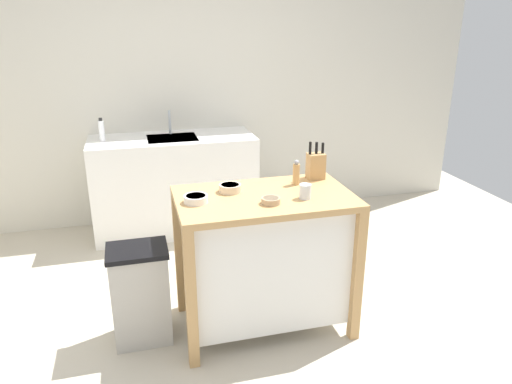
# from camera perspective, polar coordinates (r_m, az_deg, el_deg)

# --- Properties ---
(ground_plane) EXTENTS (6.81, 6.81, 0.00)m
(ground_plane) POSITION_cam_1_polar(r_m,az_deg,el_deg) (3.24, -2.32, -16.30)
(ground_plane) COLOR #BCB29E
(ground_plane) RESTS_ON ground
(wall_back) EXTENTS (5.81, 0.10, 2.60)m
(wall_back) POSITION_cam_1_polar(r_m,az_deg,el_deg) (4.71, -8.28, 12.31)
(wall_back) COLOR beige
(wall_back) RESTS_ON ground
(kitchen_island) EXTENTS (1.07, 0.65, 0.91)m
(kitchen_island) POSITION_cam_1_polar(r_m,az_deg,el_deg) (3.06, 0.97, -7.41)
(kitchen_island) COLOR tan
(kitchen_island) RESTS_ON ground
(knife_block) EXTENTS (0.11, 0.09, 0.25)m
(knife_block) POSITION_cam_1_polar(r_m,az_deg,el_deg) (3.20, 7.09, 3.16)
(knife_block) COLOR tan
(knife_block) RESTS_ON kitchen_island
(bowl_ceramic_small) EXTENTS (0.14, 0.14, 0.05)m
(bowl_ceramic_small) POSITION_cam_1_polar(r_m,az_deg,el_deg) (2.95, -3.09, 0.49)
(bowl_ceramic_small) COLOR beige
(bowl_ceramic_small) RESTS_ON kitchen_island
(bowl_ceramic_wide) EXTENTS (0.11, 0.11, 0.04)m
(bowl_ceramic_wide) POSITION_cam_1_polar(r_m,az_deg,el_deg) (2.76, 1.77, -1.01)
(bowl_ceramic_wide) COLOR tan
(bowl_ceramic_wide) RESTS_ON kitchen_island
(bowl_stoneware_deep) EXTENTS (0.14, 0.14, 0.04)m
(bowl_stoneware_deep) POSITION_cam_1_polar(r_m,az_deg,el_deg) (2.80, -7.15, -0.80)
(bowl_stoneware_deep) COLOR silver
(bowl_stoneware_deep) RESTS_ON kitchen_island
(drinking_cup) EXTENTS (0.07, 0.07, 0.09)m
(drinking_cup) POSITION_cam_1_polar(r_m,az_deg,el_deg) (2.85, 5.85, 0.07)
(drinking_cup) COLOR silver
(drinking_cup) RESTS_ON kitchen_island
(pepper_grinder) EXTENTS (0.04, 0.04, 0.16)m
(pepper_grinder) POSITION_cam_1_polar(r_m,az_deg,el_deg) (3.07, 4.79, 2.25)
(pepper_grinder) COLOR tan
(pepper_grinder) RESTS_ON kitchen_island
(trash_bin) EXTENTS (0.36, 0.28, 0.63)m
(trash_bin) POSITION_cam_1_polar(r_m,az_deg,el_deg) (3.10, -13.50, -11.69)
(trash_bin) COLOR #B7B2A8
(trash_bin) RESTS_ON ground
(sink_counter) EXTENTS (1.48, 0.60, 0.90)m
(sink_counter) POSITION_cam_1_polar(r_m,az_deg,el_deg) (4.55, -9.61, 0.94)
(sink_counter) COLOR white
(sink_counter) RESTS_ON ground
(sink_faucet) EXTENTS (0.02, 0.02, 0.22)m
(sink_faucet) POSITION_cam_1_polar(r_m,az_deg,el_deg) (4.54, -10.20, 8.16)
(sink_faucet) COLOR #B7BCC1
(sink_faucet) RESTS_ON sink_counter
(bottle_dish_soap) EXTENTS (0.05, 0.05, 0.20)m
(bottle_dish_soap) POSITION_cam_1_polar(r_m,az_deg,el_deg) (4.40, -17.84, 6.97)
(bottle_dish_soap) COLOR white
(bottle_dish_soap) RESTS_ON sink_counter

